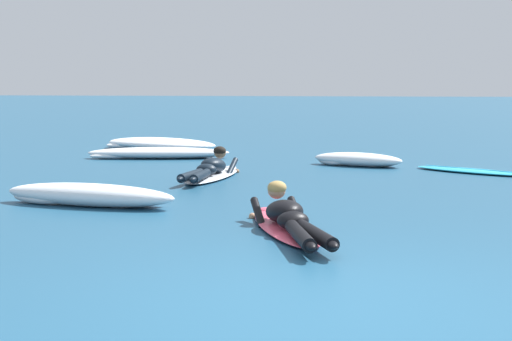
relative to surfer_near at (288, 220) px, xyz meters
name	(u,v)px	position (x,y,z in m)	size (l,w,h in m)	color
ground_plane	(348,161)	(0.54, 7.44, -0.14)	(120.00, 120.00, 0.00)	navy
surfer_near	(288,220)	(0.00, 0.00, 0.00)	(1.24, 2.66, 0.53)	#E54C66
surfer_far	(211,170)	(-1.69, 4.39, -0.01)	(0.85, 2.64, 0.54)	silver
drifting_surfboard	(473,171)	(2.77, 5.71, -0.10)	(2.07, 1.61, 0.16)	#2DB2D1
whitewater_front	(161,144)	(-3.84, 9.33, -0.01)	(3.15, 2.10, 0.28)	white
whitewater_mid_left	(159,153)	(-3.38, 7.40, -0.03)	(3.02, 1.05, 0.24)	white
whitewater_mid_right	(358,160)	(0.75, 6.52, -0.02)	(1.83, 1.12, 0.26)	white
whitewater_back	(89,195)	(-2.73, 1.39, 0.00)	(2.48, 0.96, 0.30)	white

